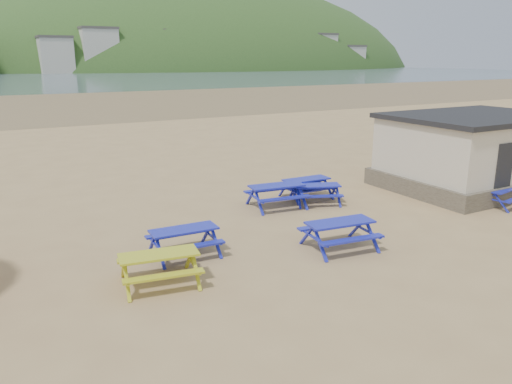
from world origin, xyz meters
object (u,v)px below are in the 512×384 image
picnic_table_blue_a (277,196)px  amenity_block (474,151)px  picnic_table_yellow (159,269)px  picnic_table_blue_b (317,194)px

picnic_table_blue_a → amenity_block: bearing=-2.1°
picnic_table_blue_a → picnic_table_yellow: bearing=-137.9°
picnic_table_blue_a → picnic_table_yellow: picnic_table_blue_a is taller
picnic_table_blue_a → picnic_table_yellow: size_ratio=1.04×
picnic_table_blue_b → amenity_block: 7.65m
picnic_table_blue_a → picnic_table_blue_b: 1.65m
amenity_block → picnic_table_blue_b: bearing=171.4°
picnic_table_blue_a → amenity_block: size_ratio=0.30×
picnic_table_blue_b → amenity_block: size_ratio=0.30×
picnic_table_blue_b → amenity_block: (7.48, -1.13, 1.20)m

